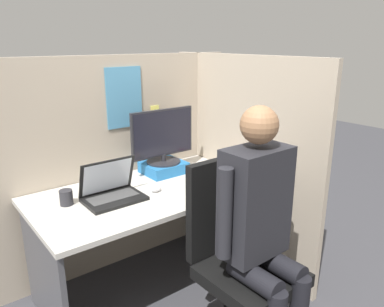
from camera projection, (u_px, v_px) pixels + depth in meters
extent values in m
cube|color=tan|center=(117.00, 165.00, 2.67)|extent=(1.94, 0.04, 1.52)
cube|color=#4C8EB7|center=(124.00, 98.00, 2.56)|extent=(0.27, 0.01, 0.41)
cube|color=#F4EA66|center=(155.00, 110.00, 2.74)|extent=(0.07, 0.01, 0.07)
cube|color=tan|center=(240.00, 162.00, 2.74)|extent=(0.04, 1.43, 1.52)
cube|color=beige|center=(148.00, 192.00, 2.38)|extent=(1.44, 0.78, 0.03)
cube|color=#4C4C51|center=(45.00, 280.00, 2.08)|extent=(0.03, 0.66, 0.67)
cube|color=#4C4C51|center=(225.00, 213.00, 2.89)|extent=(0.03, 0.66, 0.67)
cube|color=#236BAD|center=(164.00, 167.00, 2.68)|extent=(0.28, 0.25, 0.08)
cylinder|color=#232328|center=(164.00, 161.00, 2.66)|extent=(0.24, 0.24, 0.01)
cylinder|color=#232328|center=(163.00, 157.00, 2.66)|extent=(0.04, 0.04, 0.05)
cube|color=#232328|center=(163.00, 133.00, 2.61)|extent=(0.49, 0.02, 0.33)
cube|color=black|center=(164.00, 133.00, 2.60)|extent=(0.47, 0.00, 0.31)
cube|color=black|center=(114.00, 199.00, 2.21)|extent=(0.34, 0.24, 0.02)
cube|color=#424242|center=(113.00, 197.00, 2.22)|extent=(0.29, 0.13, 0.00)
cube|color=black|center=(107.00, 176.00, 2.24)|extent=(0.34, 0.08, 0.22)
cube|color=silver|center=(107.00, 177.00, 2.23)|extent=(0.30, 0.07, 0.20)
ellipsoid|color=silver|center=(156.00, 189.00, 2.34)|extent=(0.07, 0.04, 0.04)
cube|color=#A31919|center=(228.00, 169.00, 2.70)|extent=(0.04, 0.13, 0.05)
cone|color=orange|center=(209.00, 188.00, 2.36)|extent=(0.04, 0.11, 0.04)
cylinder|color=green|center=(202.00, 185.00, 2.41)|extent=(0.02, 0.02, 0.02)
cube|color=black|center=(251.00, 276.00, 1.97)|extent=(0.46, 0.46, 0.07)
cube|color=black|center=(220.00, 206.00, 2.07)|extent=(0.44, 0.05, 0.55)
cylinder|color=black|center=(255.00, 278.00, 1.81)|extent=(0.11, 0.29, 0.11)
cylinder|color=black|center=(279.00, 264.00, 1.92)|extent=(0.11, 0.29, 0.11)
cube|color=#232328|center=(255.00, 202.00, 1.84)|extent=(0.34, 0.20, 0.56)
sphere|color=#9E704C|center=(259.00, 125.00, 1.73)|extent=(0.18, 0.18, 0.18)
cylinder|color=#232328|center=(225.00, 214.00, 1.72)|extent=(0.07, 0.07, 0.45)
cylinder|color=#232328|center=(282.00, 192.00, 1.97)|extent=(0.07, 0.07, 0.45)
cylinder|color=#28282D|center=(66.00, 198.00, 2.15)|extent=(0.08, 0.08, 0.09)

